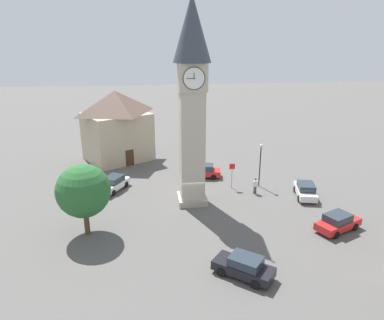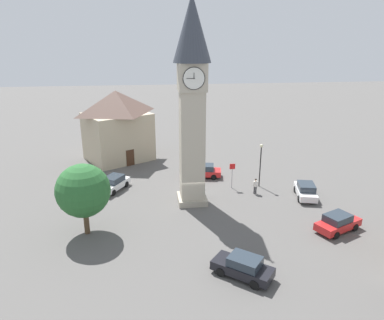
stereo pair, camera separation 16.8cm
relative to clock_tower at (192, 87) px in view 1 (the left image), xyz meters
name	(u,v)px [view 1 (the left image)]	position (x,y,z in m)	size (l,w,h in m)	color
ground_plane	(192,202)	(0.00, 0.00, -11.30)	(200.00, 200.00, 0.00)	#565451
clock_tower	(192,87)	(0.00, 0.00, 0.00)	(3.39, 3.39, 19.35)	#A59C89
car_blue_kerb	(113,183)	(7.96, -4.01, -10.54)	(3.52, 4.42, 1.53)	white
car_silver_kerb	(203,171)	(-2.21, -6.50, -10.54)	(4.36, 2.40, 1.53)	red
car_red_corner	(338,222)	(-11.43, 7.23, -10.54)	(4.46, 3.22, 1.53)	red
car_white_side	(244,266)	(-1.90, 12.16, -10.54)	(4.26, 3.93, 1.53)	black
car_black_far	(305,190)	(-11.65, 0.45, -10.54)	(2.63, 4.41, 1.53)	white
pedestrian	(255,185)	(-6.81, -1.08, -10.29)	(0.56, 0.24, 1.69)	black
tree	(83,191)	(9.44, 4.91, -7.46)	(4.36, 4.36, 6.04)	brown
building_terrace_right	(117,125)	(8.02, -14.59, -6.59)	(10.34, 9.88, 9.22)	tan
lamp_post	(260,158)	(-7.84, -2.96, -8.05)	(0.36, 0.36, 4.83)	black
road_sign	(232,172)	(-4.73, -2.85, -9.40)	(0.60, 0.07, 2.80)	gray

